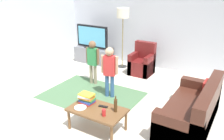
{
  "coord_description": "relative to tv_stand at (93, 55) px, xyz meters",
  "views": [
    {
      "loc": [
        2.61,
        -3.73,
        2.61
      ],
      "look_at": [
        0.0,
        0.6,
        0.65
      ],
      "focal_mm": 38.8,
      "sensor_mm": 36.0,
      "label": 1
    }
  ],
  "objects": [
    {
      "name": "plate",
      "position": [
        1.92,
        -3.09,
        0.18
      ],
      "size": [
        0.22,
        0.22,
        0.02
      ],
      "color": "white",
      "rests_on": "coffee_table"
    },
    {
      "name": "coffee_table",
      "position": [
        2.2,
        -2.97,
        0.13
      ],
      "size": [
        1.0,
        0.6,
        0.42
      ],
      "color": "brown",
      "rests_on": "ground"
    },
    {
      "name": "floor_lamp",
      "position": [
        0.99,
        0.15,
        1.3
      ],
      "size": [
        0.36,
        0.36,
        1.78
      ],
      "color": "#262626",
      "rests_on": "ground"
    },
    {
      "name": "tv_stand",
      "position": [
        0.0,
        0.0,
        0.0
      ],
      "size": [
        1.2,
        0.44,
        0.5
      ],
      "color": "slate",
      "rests_on": "ground"
    },
    {
      "name": "book_stack",
      "position": [
        1.9,
        -2.87,
        0.27
      ],
      "size": [
        0.29,
        0.25,
        0.19
      ],
      "color": "red",
      "rests_on": "coffee_table"
    },
    {
      "name": "armchair",
      "position": [
        1.75,
        -0.04,
        0.05
      ],
      "size": [
        0.6,
        0.6,
        0.9
      ],
      "color": "maroon",
      "rests_on": "ground"
    },
    {
      "name": "area_rug",
      "position": [
        1.31,
        -1.92,
        -0.24
      ],
      "size": [
        2.2,
        1.6,
        0.01
      ],
      "primitive_type": "cube",
      "color": "#4C724C",
      "rests_on": "ground"
    },
    {
      "name": "tv_remote",
      "position": [
        2.25,
        -2.85,
        0.19
      ],
      "size": [
        0.18,
        0.08,
        0.02
      ],
      "primitive_type": "cube",
      "rotation": [
        0.0,
        0.0,
        0.18
      ],
      "color": "black",
      "rests_on": "coffee_table"
    },
    {
      "name": "bottle",
      "position": [
        2.52,
        -2.87,
        0.3
      ],
      "size": [
        0.06,
        0.06,
        0.3
      ],
      "color": "#4C3319",
      "rests_on": "coffee_table"
    },
    {
      "name": "child_near_tv",
      "position": [
        0.95,
        -1.34,
        0.44
      ],
      "size": [
        0.38,
        0.18,
        1.14
      ],
      "color": "gray",
      "rests_on": "ground"
    },
    {
      "name": "ground",
      "position": [
        1.74,
        -2.3,
        -0.24
      ],
      "size": [
        7.8,
        7.8,
        0.0
      ],
      "primitive_type": "plane",
      "color": "beige"
    },
    {
      "name": "soda_can",
      "position": [
        2.42,
        -3.09,
        0.24
      ],
      "size": [
        0.07,
        0.07,
        0.12
      ],
      "primitive_type": "cylinder",
      "color": "red",
      "rests_on": "coffee_table"
    },
    {
      "name": "child_center",
      "position": [
        1.7,
        -1.75,
        0.47
      ],
      "size": [
        0.39,
        0.2,
        1.18
      ],
      "color": "#33598C",
      "rests_on": "ground"
    },
    {
      "name": "tv",
      "position": [
        -0.0,
        -0.02,
        0.6
      ],
      "size": [
        1.1,
        0.28,
        0.71
      ],
      "color": "black",
      "rests_on": "tv_stand"
    },
    {
      "name": "couch",
      "position": [
        3.65,
        -1.95,
        0.05
      ],
      "size": [
        0.8,
        1.8,
        0.86
      ],
      "color": "#472319",
      "rests_on": "ground"
    },
    {
      "name": "wall_back",
      "position": [
        1.74,
        0.7,
        1.11
      ],
      "size": [
        6.0,
        0.12,
        2.7
      ],
      "primitive_type": "cube",
      "color": "silver",
      "rests_on": "ground"
    }
  ]
}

